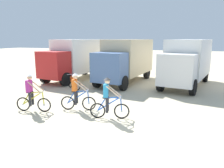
{
  "coord_description": "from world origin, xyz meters",
  "views": [
    {
      "loc": [
        3.53,
        -6.53,
        3.42
      ],
      "look_at": [
        -0.48,
        3.93,
        1.1
      ],
      "focal_mm": 35.25,
      "sensor_mm": 36.0,
      "label": 1
    }
  ],
  "objects_px": {
    "box_truck_white_box": "(187,60)",
    "cyclist_near_camera": "(108,100)",
    "box_truck_avon_van": "(78,57)",
    "box_truck_tan_camper": "(126,59)",
    "bicycle_spare": "(74,83)",
    "cyclist_orange_shirt": "(32,94)",
    "cyclist_cowboy_hat": "(77,93)"
  },
  "relations": [
    {
      "from": "box_truck_white_box",
      "to": "cyclist_orange_shirt",
      "type": "height_order",
      "value": "box_truck_white_box"
    },
    {
      "from": "box_truck_white_box",
      "to": "cyclist_cowboy_hat",
      "type": "xyz_separation_m",
      "value": [
        -4.67,
        -7.89,
        -1.03
      ]
    },
    {
      "from": "box_truck_avon_van",
      "to": "cyclist_orange_shirt",
      "type": "xyz_separation_m",
      "value": [
        2.28,
        -8.38,
        -1.03
      ]
    },
    {
      "from": "box_truck_tan_camper",
      "to": "cyclist_orange_shirt",
      "type": "relative_size",
      "value": 3.82
    },
    {
      "from": "box_truck_avon_van",
      "to": "box_truck_tan_camper",
      "type": "relative_size",
      "value": 1.01
    },
    {
      "from": "cyclist_orange_shirt",
      "to": "cyclist_cowboy_hat",
      "type": "height_order",
      "value": "same"
    },
    {
      "from": "cyclist_orange_shirt",
      "to": "bicycle_spare",
      "type": "relative_size",
      "value": 1.19
    },
    {
      "from": "cyclist_near_camera",
      "to": "bicycle_spare",
      "type": "distance_m",
      "value": 6.34
    },
    {
      "from": "box_truck_avon_van",
      "to": "cyclist_orange_shirt",
      "type": "distance_m",
      "value": 8.75
    },
    {
      "from": "cyclist_near_camera",
      "to": "bicycle_spare",
      "type": "bearing_deg",
      "value": 134.23
    },
    {
      "from": "box_truck_avon_van",
      "to": "box_truck_tan_camper",
      "type": "height_order",
      "value": "same"
    },
    {
      "from": "cyclist_cowboy_hat",
      "to": "cyclist_orange_shirt",
      "type": "bearing_deg",
      "value": -153.16
    },
    {
      "from": "box_truck_avon_van",
      "to": "cyclist_near_camera",
      "type": "bearing_deg",
      "value": -52.96
    },
    {
      "from": "box_truck_white_box",
      "to": "cyclist_near_camera",
      "type": "bearing_deg",
      "value": -108.49
    },
    {
      "from": "cyclist_cowboy_hat",
      "to": "cyclist_near_camera",
      "type": "distance_m",
      "value": 1.92
    },
    {
      "from": "cyclist_cowboy_hat",
      "to": "box_truck_white_box",
      "type": "bearing_deg",
      "value": 59.41
    },
    {
      "from": "box_truck_white_box",
      "to": "cyclist_near_camera",
      "type": "relative_size",
      "value": 3.87
    },
    {
      "from": "cyclist_orange_shirt",
      "to": "cyclist_cowboy_hat",
      "type": "bearing_deg",
      "value": 26.84
    },
    {
      "from": "box_truck_avon_van",
      "to": "cyclist_orange_shirt",
      "type": "height_order",
      "value": "box_truck_avon_van"
    },
    {
      "from": "box_truck_tan_camper",
      "to": "bicycle_spare",
      "type": "relative_size",
      "value": 4.56
    },
    {
      "from": "cyclist_near_camera",
      "to": "bicycle_spare",
      "type": "xyz_separation_m",
      "value": [
        -4.41,
        4.53,
        -0.45
      ]
    },
    {
      "from": "cyclist_cowboy_hat",
      "to": "cyclist_near_camera",
      "type": "height_order",
      "value": "same"
    },
    {
      "from": "cyclist_orange_shirt",
      "to": "bicycle_spare",
      "type": "xyz_separation_m",
      "value": [
        -0.68,
        4.95,
        -0.45
      ]
    },
    {
      "from": "box_truck_avon_van",
      "to": "box_truck_tan_camper",
      "type": "bearing_deg",
      "value": 1.89
    },
    {
      "from": "cyclist_orange_shirt",
      "to": "box_truck_tan_camper",
      "type": "bearing_deg",
      "value": 76.95
    },
    {
      "from": "box_truck_white_box",
      "to": "box_truck_avon_van",
      "type": "bearing_deg",
      "value": -176.99
    },
    {
      "from": "box_truck_tan_camper",
      "to": "bicycle_spare",
      "type": "distance_m",
      "value": 4.69
    },
    {
      "from": "cyclist_cowboy_hat",
      "to": "box_truck_avon_van",
      "type": "bearing_deg",
      "value": 119.24
    },
    {
      "from": "box_truck_tan_camper",
      "to": "bicycle_spare",
      "type": "xyz_separation_m",
      "value": [
        -2.65,
        -3.57,
        -1.48
      ]
    },
    {
      "from": "box_truck_tan_camper",
      "to": "cyclist_near_camera",
      "type": "xyz_separation_m",
      "value": [
        1.76,
        -8.1,
        -1.03
      ]
    },
    {
      "from": "cyclist_near_camera",
      "to": "cyclist_cowboy_hat",
      "type": "bearing_deg",
      "value": 163.97
    },
    {
      "from": "box_truck_avon_van",
      "to": "cyclist_cowboy_hat",
      "type": "bearing_deg",
      "value": -60.76
    }
  ]
}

